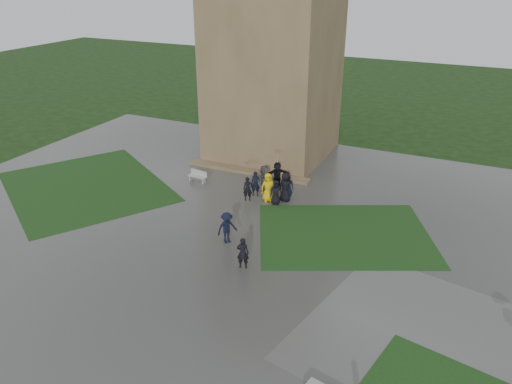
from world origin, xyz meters
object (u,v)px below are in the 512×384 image
at_px(bench, 198,176).
at_px(pedestrian_near, 243,253).
at_px(tower, 274,31).
at_px(pedestrian_mid, 227,228).

relative_size(bench, pedestrian_near, 0.85).
bearing_deg(tower, bench, -107.72).
xyz_separation_m(tower, pedestrian_near, (4.99, -15.16, -8.18)).
height_order(bench, pedestrian_near, pedestrian_near).
bearing_deg(pedestrian_mid, bench, 77.00).
distance_m(tower, pedestrian_near, 17.94).
bearing_deg(pedestrian_near, bench, -66.12).
height_order(pedestrian_mid, pedestrian_near, pedestrian_mid).
distance_m(bench, pedestrian_near, 10.81).
height_order(tower, pedestrian_near, tower).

